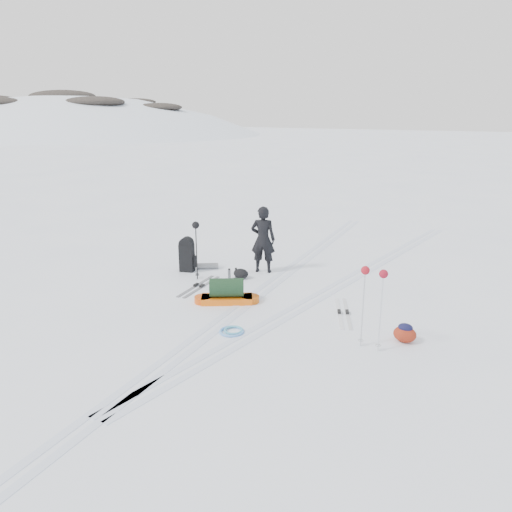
% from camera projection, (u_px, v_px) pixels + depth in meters
% --- Properties ---
extents(ground, '(200.00, 200.00, 0.00)m').
position_uv_depth(ground, '(251.00, 299.00, 11.05)').
color(ground, white).
rests_on(ground, ground).
extents(ski_tracks, '(3.38, 17.97, 0.01)m').
position_uv_depth(ski_tracks, '(293.00, 292.00, 11.50)').
color(ski_tracks, silver).
rests_on(ski_tracks, ground).
extents(skier, '(0.73, 0.59, 1.73)m').
position_uv_depth(skier, '(263.00, 239.00, 12.71)').
color(skier, black).
rests_on(skier, ground).
extents(pulk_sled, '(1.42, 1.08, 0.54)m').
position_uv_depth(pulk_sled, '(227.00, 293.00, 10.83)').
color(pulk_sled, orange).
rests_on(pulk_sled, ground).
extents(expedition_rucksack, '(0.83, 0.83, 0.91)m').
position_uv_depth(expedition_rucksack, '(190.00, 255.00, 12.90)').
color(expedition_rucksack, black).
rests_on(expedition_rucksack, ground).
extents(ski_poles_black, '(0.18, 0.18, 1.46)m').
position_uv_depth(ski_poles_black, '(196.00, 232.00, 12.08)').
color(ski_poles_black, black).
rests_on(ski_poles_black, ground).
extents(ski_poles_silver, '(0.47, 0.19, 1.49)m').
position_uv_depth(ski_poles_silver, '(374.00, 282.00, 8.43)').
color(ski_poles_silver, '#BBBEC2').
rests_on(ski_poles_silver, ground).
extents(touring_skis_grey, '(0.39, 1.64, 0.06)m').
position_uv_depth(touring_skis_grey, '(199.00, 286.00, 11.85)').
color(touring_skis_grey, gray).
rests_on(touring_skis_grey, ground).
extents(touring_skis_white, '(0.90, 1.61, 0.06)m').
position_uv_depth(touring_skis_white, '(343.00, 313.00, 10.29)').
color(touring_skis_white, silver).
rests_on(touring_skis_white, ground).
extents(rope_coil, '(0.53, 0.53, 0.06)m').
position_uv_depth(rope_coil, '(232.00, 331.00, 9.41)').
color(rope_coil, '#5B98DE').
rests_on(rope_coil, ground).
extents(small_daypack, '(0.45, 0.37, 0.35)m').
position_uv_depth(small_daypack, '(405.00, 333.00, 8.99)').
color(small_daypack, maroon).
rests_on(small_daypack, ground).
extents(thermos_pair, '(0.17, 0.26, 0.26)m').
position_uv_depth(thermos_pair, '(233.00, 273.00, 12.42)').
color(thermos_pair, '#5C6064').
rests_on(thermos_pair, ground).
extents(stuff_sack, '(0.44, 0.36, 0.24)m').
position_uv_depth(stuff_sack, '(241.00, 274.00, 12.41)').
color(stuff_sack, black).
rests_on(stuff_sack, ground).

